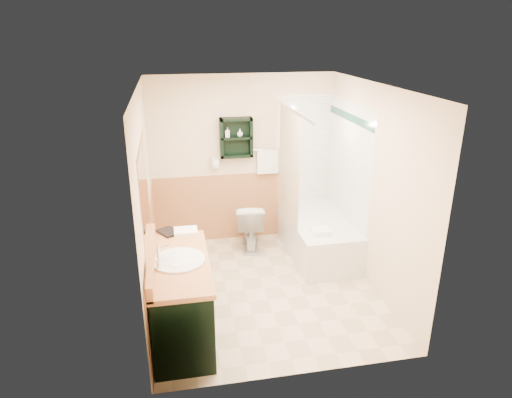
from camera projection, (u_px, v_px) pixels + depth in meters
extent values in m
plane|color=beige|center=(263.00, 288.00, 5.54)|extent=(3.00, 3.00, 0.00)
cube|color=#F9EAC3|center=(242.00, 160.00, 6.52)|extent=(2.60, 0.04, 2.40)
cube|color=#F9EAC3|center=(144.00, 204.00, 4.89)|extent=(0.04, 3.00, 2.40)
cube|color=#F9EAC3|center=(374.00, 188.00, 5.35)|extent=(0.04, 3.00, 2.40)
cube|color=white|center=(265.00, 84.00, 4.69)|extent=(2.60, 3.00, 0.04)
cube|color=black|center=(236.00, 138.00, 6.27)|extent=(0.45, 0.15, 0.55)
cylinder|color=silver|center=(294.00, 111.00, 5.62)|extent=(0.03, 1.60, 0.03)
cube|color=black|center=(181.00, 299.00, 4.56)|extent=(0.59, 1.34, 0.85)
cube|color=silver|center=(318.00, 237.00, 6.28)|extent=(0.79, 1.50, 0.53)
imported|color=silver|center=(250.00, 225.00, 6.47)|extent=(0.47, 0.73, 0.67)
cube|color=white|center=(186.00, 231.00, 5.01)|extent=(0.25, 0.20, 0.04)
imported|color=black|center=(160.00, 225.00, 4.91)|extent=(0.17, 0.12, 0.25)
cube|color=white|center=(321.00, 232.00, 5.73)|extent=(0.22, 0.18, 0.07)
imported|color=silver|center=(227.00, 135.00, 6.23)|extent=(0.08, 0.14, 0.06)
imported|color=silver|center=(240.00, 134.00, 6.26)|extent=(0.09, 0.11, 0.08)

